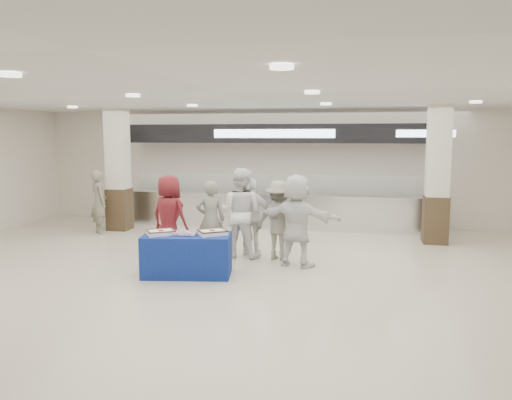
% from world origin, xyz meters
% --- Properties ---
extents(ground, '(14.00, 14.00, 0.00)m').
position_xyz_m(ground, '(0.00, 0.00, 0.00)').
color(ground, beige).
rests_on(ground, ground).
extents(serving_line, '(8.70, 0.85, 2.80)m').
position_xyz_m(serving_line, '(0.00, 5.40, 1.16)').
color(serving_line, silver).
rests_on(serving_line, ground).
extents(column_left, '(0.55, 0.55, 3.20)m').
position_xyz_m(column_left, '(-4.00, 4.20, 1.53)').
color(column_left, '#362818').
rests_on(column_left, ground).
extents(column_right, '(0.55, 0.55, 3.20)m').
position_xyz_m(column_right, '(4.00, 4.20, 1.53)').
color(column_right, '#362818').
rests_on(column_right, ground).
extents(display_table, '(1.66, 1.03, 0.75)m').
position_xyz_m(display_table, '(-0.75, 0.41, 0.38)').
color(display_table, navy).
rests_on(display_table, ground).
extents(sheet_cake_left, '(0.59, 0.57, 0.10)m').
position_xyz_m(sheet_cake_left, '(-1.19, 0.30, 0.80)').
color(sheet_cake_left, white).
rests_on(sheet_cake_left, display_table).
extents(sheet_cake_right, '(0.60, 0.57, 0.10)m').
position_xyz_m(sheet_cake_right, '(-0.29, 0.49, 0.80)').
color(sheet_cake_right, white).
rests_on(sheet_cake_right, display_table).
extents(cupcake_tray, '(0.38, 0.30, 0.06)m').
position_xyz_m(cupcake_tray, '(-0.76, 0.40, 0.78)').
color(cupcake_tray, '#B0B0B5').
rests_on(cupcake_tray, display_table).
extents(civilian_maroon, '(0.95, 0.76, 1.70)m').
position_xyz_m(civilian_maroon, '(-1.57, 1.64, 0.85)').
color(civilian_maroon, maroon).
rests_on(civilian_maroon, ground).
extents(soldier_a, '(0.67, 0.54, 1.61)m').
position_xyz_m(soldier_a, '(-0.70, 1.71, 0.80)').
color(soldier_a, slate).
rests_on(soldier_a, ground).
extents(chef_tall, '(1.00, 0.84, 1.85)m').
position_xyz_m(chef_tall, '(-0.14, 1.98, 0.93)').
color(chef_tall, white).
rests_on(chef_tall, ground).
extents(chef_short, '(0.97, 0.43, 1.63)m').
position_xyz_m(chef_short, '(0.07, 2.14, 0.82)').
color(chef_short, white).
rests_on(chef_short, ground).
extents(soldier_b, '(1.14, 0.80, 1.61)m').
position_xyz_m(soldier_b, '(0.68, 1.93, 0.80)').
color(soldier_b, slate).
rests_on(soldier_b, ground).
extents(civilian_white, '(1.74, 1.00, 1.79)m').
position_xyz_m(civilian_white, '(1.10, 1.46, 0.89)').
color(civilian_white, white).
rests_on(civilian_white, ground).
extents(soldier_bg, '(0.70, 0.69, 1.63)m').
position_xyz_m(soldier_bg, '(-4.27, 3.62, 0.82)').
color(soldier_bg, slate).
rests_on(soldier_bg, ground).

